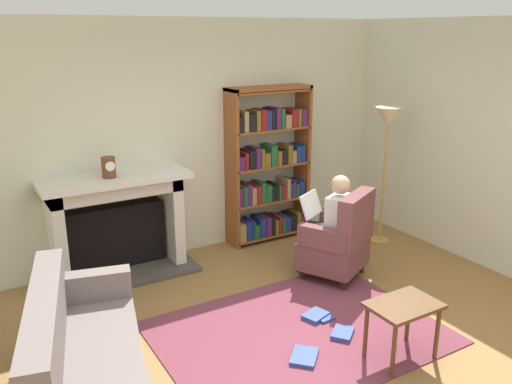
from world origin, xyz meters
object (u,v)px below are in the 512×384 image
object	(u,v)px
armchair_reading	(339,241)
sofa_floral	(82,361)
fireplace	(117,222)
side_table	(403,313)
seated_reader	(330,221)
mantel_clock	(109,167)
bookshelf	(268,168)
floor_lamp	(388,129)

from	to	relation	value
armchair_reading	sofa_floral	xyz separation A→B (m)	(-2.82, -0.62, -0.10)
fireplace	side_table	world-z (taller)	fireplace
seated_reader	sofa_floral	size ratio (longest dim) A/B	0.63
side_table	mantel_clock	bearing A→B (deg)	120.41
bookshelf	side_table	distance (m)	2.84
mantel_clock	sofa_floral	world-z (taller)	mantel_clock
fireplace	seated_reader	bearing A→B (deg)	-32.07
armchair_reading	seated_reader	size ratio (longest dim) A/B	0.85
mantel_clock	armchair_reading	bearing A→B (deg)	-30.60
bookshelf	armchair_reading	world-z (taller)	bookshelf
mantel_clock	sofa_floral	bearing A→B (deg)	-113.01
side_table	floor_lamp	world-z (taller)	floor_lamp
fireplace	sofa_floral	xyz separation A→B (m)	(-0.84, -1.93, -0.27)
bookshelf	mantel_clock	bearing A→B (deg)	-176.12
side_table	floor_lamp	bearing A→B (deg)	50.24
side_table	floor_lamp	distance (m)	2.71
seated_reader	side_table	size ratio (longest dim) A/B	2.04
armchair_reading	floor_lamp	world-z (taller)	floor_lamp
bookshelf	armchair_reading	bearing A→B (deg)	-87.64
bookshelf	side_table	world-z (taller)	bookshelf
bookshelf	armchair_reading	distance (m)	1.44
armchair_reading	sofa_floral	bearing A→B (deg)	-15.15
mantel_clock	fireplace	bearing A→B (deg)	57.83
fireplace	mantel_clock	bearing A→B (deg)	-122.17
fireplace	sofa_floral	bearing A→B (deg)	-113.53
fireplace	side_table	bearing A→B (deg)	-61.57
fireplace	seated_reader	distance (m)	2.28
armchair_reading	fireplace	bearing A→B (deg)	-61.01
fireplace	bookshelf	size ratio (longest dim) A/B	0.81
seated_reader	floor_lamp	world-z (taller)	floor_lamp
armchair_reading	side_table	world-z (taller)	armchair_reading
armchair_reading	sofa_floral	world-z (taller)	armchair_reading
seated_reader	side_table	xyz separation A→B (m)	(-0.45, -1.52, -0.21)
fireplace	armchair_reading	size ratio (longest dim) A/B	1.61
floor_lamp	sofa_floral	bearing A→B (deg)	-163.87
mantel_clock	armchair_reading	xyz separation A→B (m)	(2.05, -1.21, -0.80)
bookshelf	armchair_reading	xyz separation A→B (m)	(0.06, -1.35, -0.51)
mantel_clock	side_table	bearing A→B (deg)	-59.59
sofa_floral	bookshelf	bearing A→B (deg)	-41.27
armchair_reading	sofa_floral	distance (m)	2.89
bookshelf	sofa_floral	size ratio (longest dim) A/B	1.06
sofa_floral	side_table	world-z (taller)	sofa_floral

